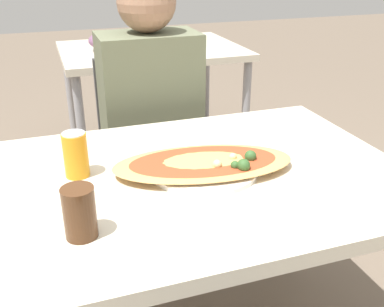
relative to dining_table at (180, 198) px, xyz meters
The scene contains 7 objects.
dining_table is the anchor object (origin of this frame).
chair_far_seated 0.76m from the dining_table, 84.07° to the left, with size 0.40×0.40×0.87m.
person_seated 0.64m from the dining_table, 83.02° to the left, with size 0.39×0.26×1.22m.
pizza_main 0.12m from the dining_table, ahead, with size 0.53×0.31×0.06m.
soda_can 0.31m from the dining_table, 160.87° to the left, with size 0.07×0.07×0.12m.
drink_glass 0.37m from the dining_table, 144.93° to the right, with size 0.07×0.07×0.12m.
background_table 1.72m from the dining_table, 79.77° to the left, with size 1.10×0.80×0.84m.
Camera 1 is at (-0.32, -1.04, 1.29)m, focal length 42.00 mm.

